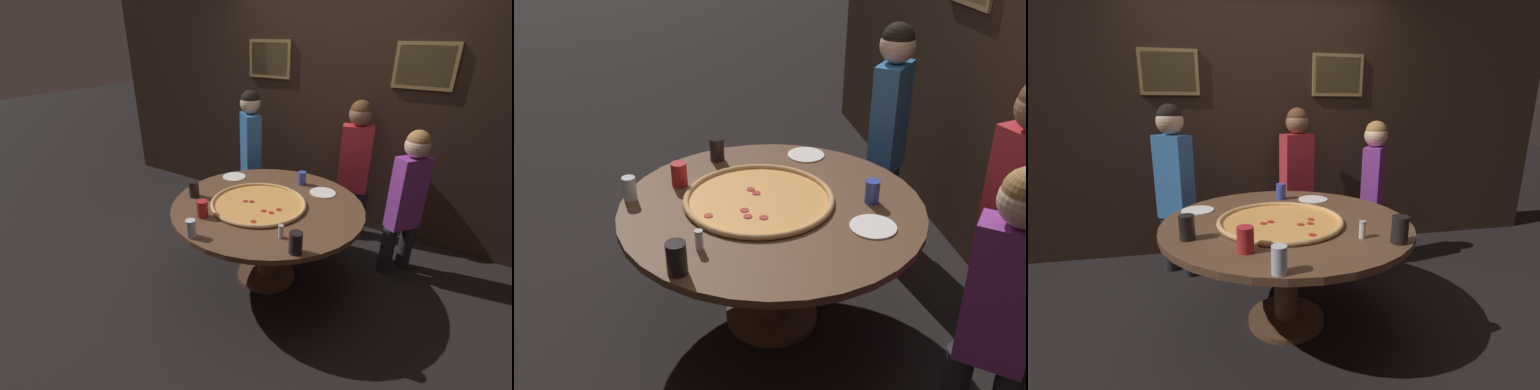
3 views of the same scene
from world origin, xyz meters
The scene contains 14 objects.
ground_plane centered at (0.00, 0.00, 0.00)m, with size 24.00×24.00×0.00m, color black.
dining_table centered at (0.00, 0.00, 0.61)m, with size 1.57×1.57×0.74m.
giant_pizza centered at (-0.05, -0.06, 0.75)m, with size 0.79×0.79×0.03m.
drink_cup_by_shaker centered at (0.06, 0.51, 0.80)m, with size 0.07×0.07×0.12m, color #384CB7.
drink_cup_far_right centered at (-0.18, -0.72, 0.80)m, with size 0.07×0.07×0.13m, color silver.
drink_cup_front_edge centered at (-0.30, -0.46, 0.81)m, with size 0.09×0.09×0.13m, color #B22328.
drink_cup_beside_pizza centered at (0.51, -0.50, 0.81)m, with size 0.09×0.09×0.15m, color black.
drink_cup_centre_back centered at (-0.60, -0.22, 0.81)m, with size 0.09×0.09×0.14m, color black.
white_plate_left_side centered at (0.31, 0.44, 0.74)m, with size 0.23×0.23×0.01m, color white.
white_plate_beside_cup centered at (-0.57, 0.31, 0.74)m, with size 0.22×0.22×0.01m, color white.
condiment_shaker centered at (0.35, -0.39, 0.79)m, with size 0.04×0.04×0.10m.
diner_centre_back centered at (0.95, 0.74, 0.76)m, with size 0.30×0.34×1.33m.
diner_side_left centered at (0.34, 1.15, 0.82)m, with size 0.38×0.24×1.44m.
diner_side_right centered at (-0.78, 0.92, 0.83)m, with size 0.37×0.34×1.47m.
Camera 2 is at (2.52, -0.45, 2.17)m, focal length 40.00 mm.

